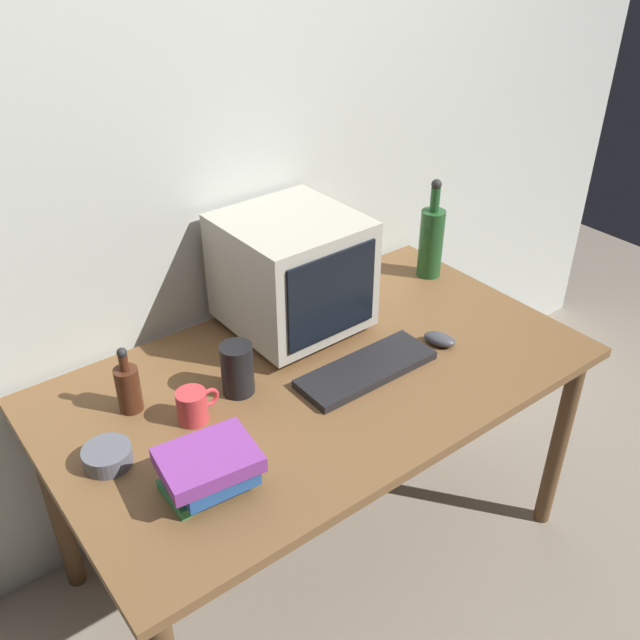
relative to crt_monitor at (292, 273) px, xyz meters
name	(u,v)px	position (x,y,z in m)	size (l,w,h in m)	color
ground_plane	(320,547)	(-0.08, -0.25, -0.94)	(6.00, 6.00, 0.00)	gray
back_wall	(217,158)	(-0.08, 0.26, 0.31)	(4.00, 0.08, 2.50)	beige
desk	(320,395)	(-0.08, -0.25, -0.28)	(1.55, 0.88, 0.75)	brown
crt_monitor	(292,273)	(0.00, 0.00, 0.00)	(0.39, 0.39, 0.37)	#B2AD9E
keyboard	(366,369)	(0.02, -0.33, -0.18)	(0.42, 0.15, 0.02)	black
computer_mouse	(440,339)	(0.30, -0.35, -0.17)	(0.06, 0.10, 0.04)	#3F3F47
bottle_tall	(431,240)	(0.58, -0.02, -0.06)	(0.08, 0.08, 0.36)	#1E4C23
bottle_short	(128,387)	(-0.58, -0.06, -0.12)	(0.06, 0.06, 0.20)	#472314
book_stack	(209,468)	(-0.55, -0.44, -0.14)	(0.24, 0.19, 0.10)	#33894C
mug	(193,406)	(-0.47, -0.21, -0.15)	(0.12, 0.08, 0.09)	#CC383D
cd_spindle	(108,456)	(-0.71, -0.22, -0.17)	(0.12, 0.12, 0.04)	#595B66
metal_canister	(237,369)	(-0.31, -0.18, -0.12)	(0.09, 0.09, 0.15)	black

